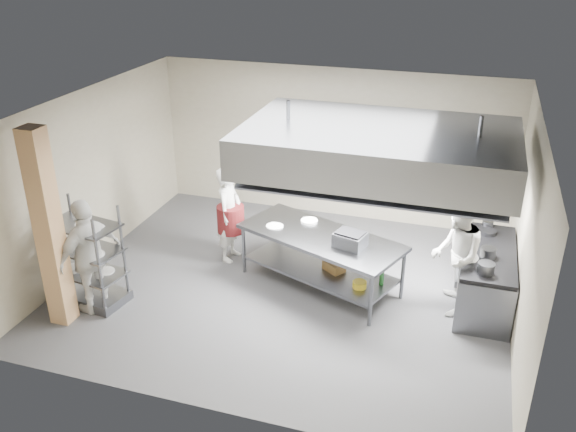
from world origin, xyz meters
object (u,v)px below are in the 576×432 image
(chef_head, at_px, (229,214))
(stockpot, at_px, (488,253))
(cooking_range, at_px, (485,278))
(chef_line, at_px, (456,256))
(chef_plating, at_px, (90,256))
(griddle, at_px, (350,240))
(pass_rack, at_px, (87,254))
(island, at_px, (320,260))

(chef_head, relative_size, stockpot, 7.47)
(cooking_range, relative_size, stockpot, 8.78)
(chef_head, height_order, chef_line, chef_line)
(chef_plating, bearing_deg, cooking_range, 129.23)
(griddle, bearing_deg, chef_head, 179.63)
(chef_plating, height_order, stockpot, chef_plating)
(chef_head, height_order, griddle, chef_head)
(chef_head, bearing_deg, chef_line, -96.09)
(chef_line, relative_size, stockpot, 8.16)
(cooking_range, distance_m, stockpot, 0.60)
(cooking_range, height_order, stockpot, stockpot)
(chef_plating, distance_m, stockpot, 5.92)
(griddle, bearing_deg, chef_line, 20.82)
(pass_rack, distance_m, cooking_range, 6.16)
(chef_line, bearing_deg, chef_head, -101.97)
(island, relative_size, chef_plating, 1.45)
(chef_plating, bearing_deg, chef_line, 127.30)
(chef_head, bearing_deg, pass_rack, 142.31)
(chef_head, xyz_separation_m, chef_plating, (-1.36, -2.13, 0.07))
(cooking_range, distance_m, chef_head, 4.34)
(pass_rack, distance_m, griddle, 4.04)
(chef_head, height_order, stockpot, chef_head)
(island, height_order, pass_rack, pass_rack)
(pass_rack, xyz_separation_m, cooking_range, (5.88, 1.80, -0.39))
(cooking_range, height_order, chef_head, chef_head)
(pass_rack, height_order, stockpot, pass_rack)
(pass_rack, xyz_separation_m, chef_head, (1.56, 1.93, 0.04))
(chef_line, bearing_deg, pass_rack, -79.74)
(island, height_order, griddle, griddle)
(pass_rack, height_order, chef_plating, chef_plating)
(island, bearing_deg, chef_head, -172.00)
(cooking_range, height_order, chef_line, chef_line)
(island, bearing_deg, griddle, -2.67)
(island, distance_m, chef_head, 1.84)
(chef_plating, bearing_deg, chef_head, 167.27)
(pass_rack, distance_m, stockpot, 6.06)
(griddle, height_order, stockpot, griddle)
(pass_rack, relative_size, chef_line, 0.87)
(chef_line, height_order, chef_plating, chef_line)
(chef_head, xyz_separation_m, stockpot, (4.29, -0.35, 0.13))
(chef_head, xyz_separation_m, griddle, (2.26, -0.64, 0.17))
(cooking_range, distance_m, griddle, 2.20)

